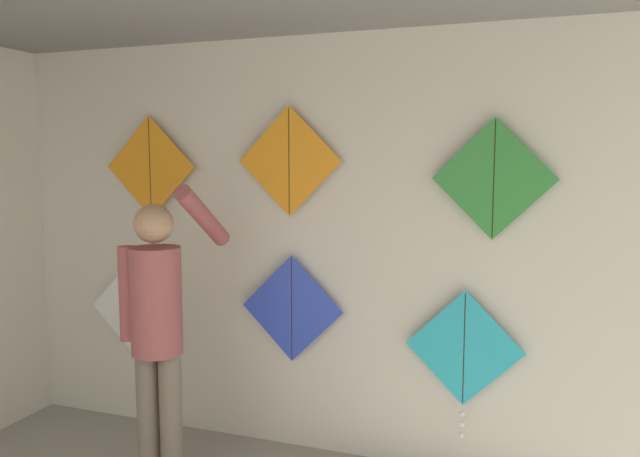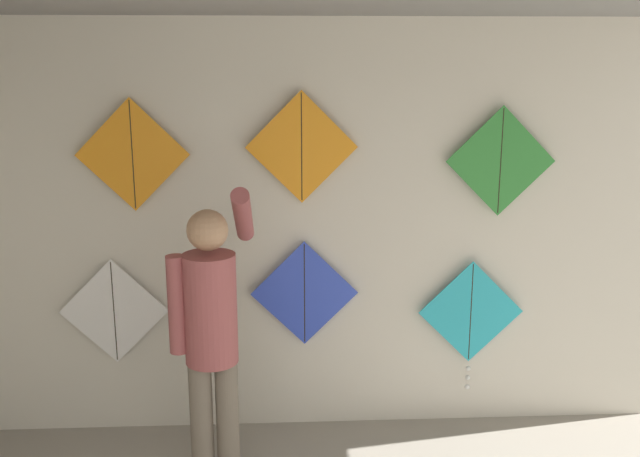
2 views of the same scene
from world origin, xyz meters
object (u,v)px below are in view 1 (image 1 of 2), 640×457
kite_4 (289,161)px  kite_5 (494,179)px  kite_1 (292,309)px  kite_0 (133,308)px  kite_2 (464,353)px  kite_3 (150,167)px  shopkeeper (158,321)px

kite_4 → kite_5: kite_4 is taller
kite_1 → kite_5: bearing=0.0°
kite_1 → kite_5: 1.57m
kite_0 → kite_2: (2.43, -0.00, -0.08)m
kite_1 → kite_2: kite_1 is taller
kite_4 → kite_5: bearing=0.0°
kite_0 → kite_5: kite_5 is taller
kite_2 → kite_3: bearing=180.0°
kite_4 → kite_5: size_ratio=1.00×
shopkeeper → kite_4: 1.31m
shopkeeper → kite_0: size_ratio=2.54×
kite_1 → kite_2: (1.15, -0.00, -0.18)m
kite_0 → kite_3: kite_3 is taller
kite_2 → kite_5: bearing=0.2°
kite_2 → kite_1: bearing=180.0°
kite_3 → kite_4: bearing=0.0°
kite_2 → kite_3: (-2.24, 0.00, 1.13)m
kite_1 → kite_2: size_ratio=0.78×
kite_0 → kite_1: (1.28, 0.00, 0.10)m
kite_2 → kite_3: kite_3 is taller
kite_1 → kite_4: size_ratio=1.00×
kite_2 → kite_4: (-1.16, 0.00, 1.18)m
kite_2 → kite_4: kite_4 is taller
kite_0 → kite_2: kite_0 is taller
kite_1 → kite_0: bearing=180.0°
kite_0 → kite_1: 1.28m
kite_0 → kite_1: bearing=0.0°
kite_1 → kite_3: 1.45m
kite_0 → kite_4: bearing=0.0°
kite_3 → kite_5: kite_3 is taller
kite_2 → kite_5: 1.08m
shopkeeper → kite_2: 1.87m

